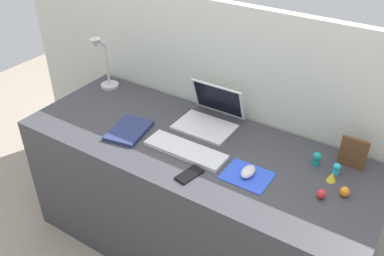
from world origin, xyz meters
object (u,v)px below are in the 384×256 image
(laptop, at_px, (211,114))
(toy_figurine_teal, at_px, (317,158))
(cell_phone, at_px, (189,175))
(notebook_pad, at_px, (129,131))
(keyboard, at_px, (186,150))
(desk_lamp, at_px, (104,65))
(toy_figurine_cyan, at_px, (337,168))
(picture_frame, at_px, (353,153))
(toy_figurine_red, at_px, (321,194))
(toy_figurine_yellow, at_px, (332,177))
(mouse, at_px, (248,172))
(toy_figurine_orange, at_px, (345,192))

(laptop, relative_size, toy_figurine_teal, 4.44)
(cell_phone, height_order, notebook_pad, notebook_pad)
(keyboard, relative_size, desk_lamp, 1.20)
(toy_figurine_cyan, bearing_deg, picture_frame, 66.54)
(toy_figurine_red, bearing_deg, keyboard, -176.65)
(toy_figurine_yellow, xyz_separation_m, toy_figurine_red, (-0.00, -0.13, -0.00))
(picture_frame, height_order, toy_figurine_teal, picture_frame)
(mouse, xyz_separation_m, toy_figurine_yellow, (0.32, 0.16, 0.00))
(laptop, relative_size, toy_figurine_cyan, 5.25)
(toy_figurine_cyan, bearing_deg, toy_figurine_yellow, -91.86)
(keyboard, distance_m, toy_figurine_teal, 0.61)
(mouse, xyz_separation_m, toy_figurine_red, (0.32, 0.03, -0.00))
(notebook_pad, relative_size, picture_frame, 1.60)
(keyboard, relative_size, picture_frame, 2.73)
(desk_lamp, height_order, picture_frame, desk_lamp)
(picture_frame, bearing_deg, toy_figurine_orange, -81.27)
(mouse, relative_size, toy_figurine_cyan, 1.68)
(cell_phone, relative_size, toy_figurine_cyan, 2.24)
(cell_phone, distance_m, notebook_pad, 0.47)
(mouse, bearing_deg, toy_figurine_teal, 46.53)
(picture_frame, distance_m, toy_figurine_yellow, 0.17)
(desk_lamp, xyz_separation_m, toy_figurine_yellow, (1.42, -0.11, -0.14))
(laptop, bearing_deg, toy_figurine_teal, -4.20)
(cell_phone, relative_size, toy_figurine_teal, 1.89)
(mouse, height_order, cell_phone, mouse)
(toy_figurine_yellow, bearing_deg, toy_figurine_cyan, 88.14)
(notebook_pad, bearing_deg, toy_figurine_red, -6.81)
(mouse, bearing_deg, cell_phone, -146.78)
(toy_figurine_red, bearing_deg, laptop, 159.90)
(toy_figurine_orange, relative_size, toy_figurine_cyan, 0.78)
(cell_phone, distance_m, toy_figurine_cyan, 0.66)
(notebook_pad, relative_size, toy_figurine_teal, 3.55)
(mouse, bearing_deg, toy_figurine_red, 6.03)
(cell_phone, bearing_deg, toy_figurine_teal, 52.30)
(notebook_pad, bearing_deg, desk_lamp, 135.46)
(toy_figurine_yellow, bearing_deg, cell_phone, -150.49)
(laptop, xyz_separation_m, toy_figurine_orange, (0.76, -0.19, -0.03))
(toy_figurine_red, bearing_deg, desk_lamp, 170.38)
(toy_figurine_orange, bearing_deg, toy_figurine_yellow, 138.97)
(toy_figurine_yellow, xyz_separation_m, toy_figurine_teal, (-0.10, 0.08, 0.01))
(toy_figurine_teal, bearing_deg, notebook_pad, -163.80)
(keyboard, bearing_deg, toy_figurine_orange, 8.04)
(notebook_pad, height_order, toy_figurine_cyan, toy_figurine_cyan)
(cell_phone, bearing_deg, toy_figurine_red, 29.82)
(laptop, xyz_separation_m, cell_phone, (0.14, -0.43, -0.05))
(picture_frame, xyz_separation_m, toy_figurine_orange, (0.03, -0.22, -0.05))
(toy_figurine_yellow, bearing_deg, toy_figurine_teal, 141.17)
(desk_lamp, xyz_separation_m, toy_figurine_orange, (1.50, -0.18, -0.14))
(keyboard, distance_m, toy_figurine_red, 0.65)
(mouse, relative_size, picture_frame, 0.64)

